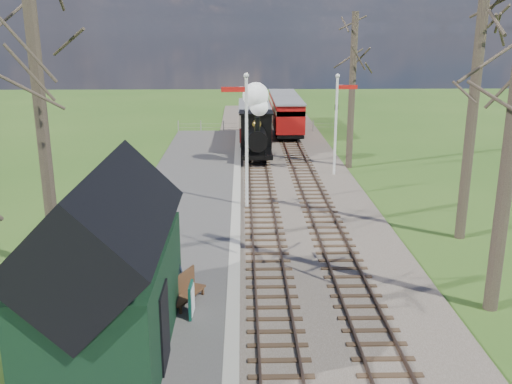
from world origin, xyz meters
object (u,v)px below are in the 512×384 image
(red_carriage_b, at_px, (283,107))
(bench, at_px, (184,289))
(locomotive, at_px, (256,126))
(coach, at_px, (255,121))
(station_shed, at_px, (107,270))
(semaphore_far, at_px, (337,117))
(red_carriage_a, at_px, (288,117))
(sign_board, at_px, (191,300))
(semaphore_near, at_px, (245,132))
(person, at_px, (176,277))

(red_carriage_b, distance_m, bench, 33.51)
(locomotive, bearing_deg, coach, 89.89)
(station_shed, relative_size, semaphore_far, 1.10)
(red_carriage_b, bearing_deg, coach, -109.07)
(red_carriage_a, height_order, sign_board, red_carriage_a)
(coach, xyz_separation_m, red_carriage_a, (2.60, 2.02, -0.05))
(red_carriage_a, xyz_separation_m, red_carriage_b, (0.00, 5.50, 0.00))
(semaphore_far, xyz_separation_m, coach, (-4.37, 9.82, -1.72))
(semaphore_near, xyz_separation_m, person, (-2.11, -9.60, -2.66))
(sign_board, bearing_deg, red_carriage_a, 80.11)
(sign_board, distance_m, bench, 0.92)
(coach, distance_m, bench, 25.72)
(locomotive, xyz_separation_m, red_carriage_b, (2.61, 13.59, -0.65))
(coach, bearing_deg, semaphore_near, -92.78)
(station_shed, relative_size, red_carriage_b, 1.16)
(locomotive, xyz_separation_m, red_carriage_a, (2.61, 8.09, -0.65))
(red_carriage_a, relative_size, red_carriage_b, 1.00)
(red_carriage_b, xyz_separation_m, sign_board, (-4.96, -33.94, -0.89))
(station_shed, relative_size, locomotive, 1.29)
(red_carriage_a, distance_m, red_carriage_b, 5.50)
(sign_board, bearing_deg, locomotive, 83.42)
(locomotive, relative_size, coach, 0.62)
(locomotive, relative_size, red_carriage_a, 0.90)
(station_shed, xyz_separation_m, red_carriage_a, (6.90, 29.84, -0.69))
(coach, bearing_deg, locomotive, -90.11)
(semaphore_far, height_order, coach, semaphore_far)
(red_carriage_b, bearing_deg, locomotive, -100.88)
(semaphore_far, distance_m, bench, 17.46)
(red_carriage_a, relative_size, bench, 3.42)
(station_shed, distance_m, bench, 3.25)
(station_shed, relative_size, red_carriage_a, 1.16)
(locomotive, xyz_separation_m, bench, (-2.65, -19.49, -1.62))
(coach, xyz_separation_m, sign_board, (-2.36, -26.42, -0.94))
(semaphore_far, bearing_deg, red_carriage_b, 95.84)
(coach, distance_m, red_carriage_b, 7.96)
(semaphore_near, relative_size, coach, 0.80)
(station_shed, bearing_deg, red_carriage_b, 78.96)
(locomotive, xyz_separation_m, person, (-2.87, -19.35, -1.27))
(locomotive, height_order, red_carriage_b, locomotive)
(bench, bearing_deg, sign_board, -70.47)
(locomotive, bearing_deg, red_carriage_b, 79.12)
(semaphore_far, relative_size, sign_board, 5.79)
(semaphore_far, bearing_deg, person, -114.95)
(red_carriage_b, bearing_deg, semaphore_near, -98.21)
(station_shed, bearing_deg, red_carriage_a, 76.99)
(semaphore_far, height_order, red_carriage_b, semaphore_far)
(bench, bearing_deg, coach, 84.05)
(semaphore_far, height_order, sign_board, semaphore_far)
(coach, height_order, sign_board, coach)
(coach, bearing_deg, bench, -95.95)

